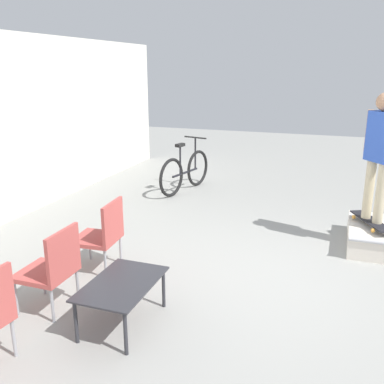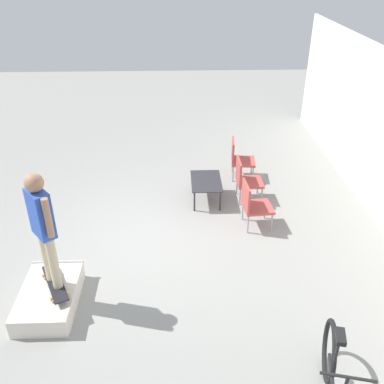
% 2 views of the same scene
% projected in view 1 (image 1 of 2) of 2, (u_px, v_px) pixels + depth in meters
% --- Properties ---
extents(ground_plane, '(24.00, 24.00, 0.00)m').
position_uv_depth(ground_plane, '(265.00, 280.00, 5.12)').
color(ground_plane, gray).
extents(skate_ramp_box, '(1.27, 0.78, 0.32)m').
position_uv_depth(skate_ramp_box, '(377.00, 236.00, 6.05)').
color(skate_ramp_box, silver).
rests_on(skate_ramp_box, ground_plane).
extents(skateboard_on_ramp, '(0.87, 0.56, 0.07)m').
position_uv_depth(skateboard_on_ramp, '(371.00, 221.00, 5.98)').
color(skateboard_on_ramp, black).
rests_on(skateboard_on_ramp, skate_ramp_box).
extents(person_skater, '(0.46, 0.39, 1.75)m').
position_uv_depth(person_skater, '(380.00, 147.00, 5.68)').
color(person_skater, '#C6B793').
rests_on(person_skater, skateboard_on_ramp).
extents(coffee_table, '(0.94, 0.61, 0.45)m').
position_uv_depth(coffee_table, '(122.00, 287.00, 4.14)').
color(coffee_table, '#2D2D33').
rests_on(coffee_table, ground_plane).
extents(patio_chair_center, '(0.53, 0.53, 0.90)m').
position_uv_depth(patio_chair_center, '(53.00, 266.00, 4.37)').
color(patio_chair_center, '#99999E').
rests_on(patio_chair_center, ground_plane).
extents(patio_chair_right, '(0.56, 0.56, 0.90)m').
position_uv_depth(patio_chair_right, '(103.00, 233.00, 5.26)').
color(patio_chair_right, '#99999E').
rests_on(patio_chair_right, ground_plane).
extents(bicycle, '(1.70, 0.57, 1.07)m').
position_uv_depth(bicycle, '(185.00, 172.00, 8.71)').
color(bicycle, black).
rests_on(bicycle, ground_plane).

